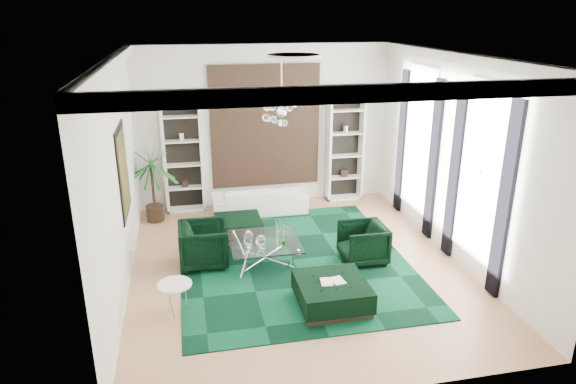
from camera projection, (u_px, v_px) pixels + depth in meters
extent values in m
cube|color=tan|center=(297.00, 266.00, 9.57)|extent=(6.00, 7.00, 0.02)
cube|color=white|center=(298.00, 55.00, 8.30)|extent=(6.00, 7.00, 0.02)
cube|color=silver|center=(265.00, 126.00, 12.17)|extent=(6.00, 0.02, 3.80)
cube|color=silver|center=(368.00, 257.00, 5.69)|extent=(6.00, 0.02, 3.80)
cube|color=silver|center=(118.00, 179.00, 8.35)|extent=(0.02, 7.00, 3.80)
cube|color=silver|center=(456.00, 158.00, 9.51)|extent=(0.02, 7.00, 3.80)
cylinder|color=white|center=(294.00, 56.00, 8.59)|extent=(0.90, 0.90, 0.05)
cube|color=black|center=(265.00, 126.00, 12.13)|extent=(2.50, 0.06, 2.80)
cube|color=black|center=(124.00, 171.00, 8.93)|extent=(0.04, 1.30, 1.60)
cube|color=white|center=(481.00, 172.00, 8.68)|extent=(0.03, 1.10, 2.90)
cube|color=black|center=(505.00, 202.00, 8.04)|extent=(0.07, 0.30, 3.25)
cube|color=black|center=(455.00, 173.00, 9.47)|extent=(0.07, 0.30, 3.25)
cube|color=white|center=(419.00, 140.00, 10.89)|extent=(0.03, 1.10, 2.90)
cube|color=black|center=(433.00, 161.00, 10.25)|extent=(0.07, 0.30, 3.25)
cube|color=black|center=(402.00, 142.00, 11.69)|extent=(0.07, 0.30, 3.25)
cube|color=black|center=(293.00, 260.00, 9.75)|extent=(4.20, 5.00, 0.02)
imported|color=white|center=(259.00, 199.00, 11.99)|extent=(2.17, 0.85, 0.63)
imported|color=black|center=(204.00, 245.00, 9.48)|extent=(0.89, 0.86, 0.81)
imported|color=black|center=(363.00, 243.00, 9.62)|extent=(0.82, 0.80, 0.75)
cube|color=black|center=(238.00, 228.00, 10.70)|extent=(0.94, 0.94, 0.42)
cube|color=black|center=(332.00, 294.00, 8.18)|extent=(1.10, 1.10, 0.44)
cube|color=white|center=(332.00, 281.00, 8.10)|extent=(0.39, 0.26, 0.03)
cylinder|color=white|center=(176.00, 299.00, 7.97)|extent=(0.53, 0.53, 0.51)
imported|color=#185820|center=(284.00, 239.00, 9.32)|extent=(0.13, 0.11, 0.24)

